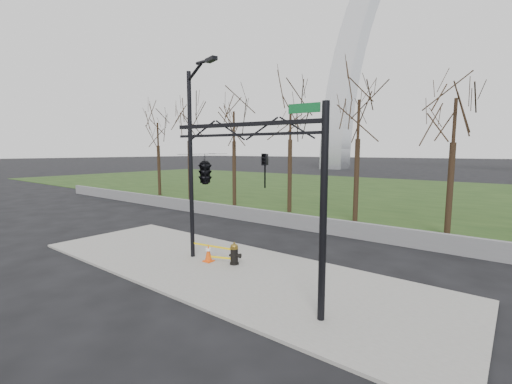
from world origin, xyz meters
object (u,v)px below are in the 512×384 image
Objects in this scene: traffic_cone at (208,253)px; traffic_signal_mast at (224,170)px; fire_hydrant at (235,254)px; street_light at (193,152)px.

traffic_cone is 5.04m from traffic_signal_mast.
street_light is (-1.93, -0.41, 4.17)m from fire_hydrant.
street_light reaches higher than fire_hydrant.
street_light is at bearing 179.48° from fire_hydrant.
traffic_signal_mast is (1.73, -2.39, 3.62)m from fire_hydrant.
fire_hydrant is at bearing 20.58° from traffic_cone.
traffic_signal_mast is (3.66, -1.98, -0.55)m from street_light.
traffic_cone is (-1.10, -0.41, -0.05)m from fire_hydrant.
street_light is 1.37× the size of traffic_signal_mast.
traffic_signal_mast reaches higher than traffic_cone.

